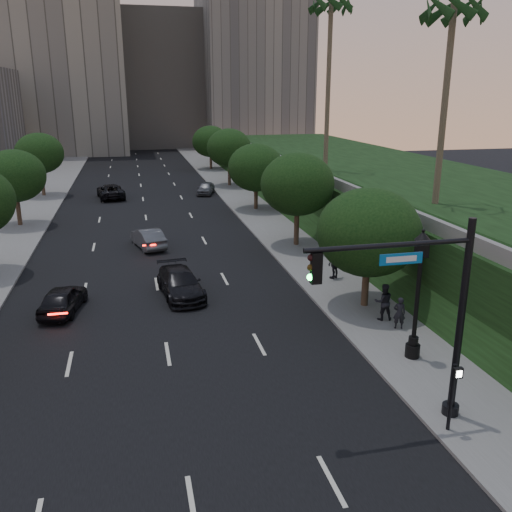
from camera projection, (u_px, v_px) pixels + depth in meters
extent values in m
plane|color=black|center=(178.00, 421.00, 18.37)|extent=(160.00, 160.00, 0.00)
cube|color=black|center=(147.00, 223.00, 46.36)|extent=(16.00, 140.00, 0.02)
cube|color=slate|center=(263.00, 216.00, 48.54)|extent=(4.50, 140.00, 0.15)
cube|color=slate|center=(19.00, 228.00, 44.13)|extent=(4.50, 140.00, 0.15)
cube|color=black|center=(395.00, 193.00, 48.64)|extent=(18.00, 90.00, 4.00)
cube|color=slate|center=(306.00, 170.00, 46.14)|extent=(0.35, 90.00, 0.70)
cube|color=gray|center=(49.00, 62.00, 96.57)|extent=(26.00, 20.00, 32.00)
cube|color=gray|center=(160.00, 81.00, 111.06)|extent=(22.00, 18.00, 26.00)
cube|color=gray|center=(252.00, 55.00, 107.89)|extent=(20.00, 22.00, 36.00)
cylinder|color=#38281C|center=(366.00, 281.00, 27.64)|extent=(0.36, 0.36, 2.86)
ellipsoid|color=black|center=(369.00, 232.00, 26.88)|extent=(5.20, 5.20, 4.42)
cylinder|color=#38281C|center=(297.00, 225.00, 38.78)|extent=(0.36, 0.36, 3.21)
ellipsoid|color=black|center=(297.00, 184.00, 37.94)|extent=(5.20, 5.20, 4.42)
cylinder|color=#38281C|center=(256.00, 195.00, 50.96)|extent=(0.36, 0.36, 2.86)
ellipsoid|color=black|center=(256.00, 167.00, 50.21)|extent=(5.20, 5.20, 4.42)
cylinder|color=#38281C|center=(229.00, 173.00, 63.97)|extent=(0.36, 0.36, 3.21)
ellipsoid|color=black|center=(229.00, 148.00, 63.12)|extent=(5.20, 5.20, 4.42)
cylinder|color=#38281C|center=(211.00, 160.00, 78.01)|extent=(0.36, 0.36, 2.86)
ellipsoid|color=black|center=(210.00, 141.00, 77.26)|extent=(5.20, 5.20, 4.42)
cylinder|color=#38281C|center=(18.00, 209.00, 44.65)|extent=(0.36, 0.36, 2.99)
ellipsoid|color=black|center=(14.00, 176.00, 43.86)|extent=(5.00, 5.00, 4.25)
cylinder|color=#38281C|center=(43.00, 181.00, 57.67)|extent=(0.36, 0.36, 3.26)
ellipsoid|color=black|center=(39.00, 153.00, 56.81)|extent=(5.00, 5.00, 4.25)
cylinder|color=#4C4233|center=(445.00, 104.00, 32.30)|extent=(0.40, 0.40, 12.00)
cylinder|color=#4C4233|center=(328.00, 86.00, 46.55)|extent=(0.40, 0.40, 14.50)
cylinder|color=black|center=(460.00, 323.00, 17.55)|extent=(0.24, 0.24, 7.00)
cylinder|color=black|center=(450.00, 411.00, 18.49)|extent=(0.56, 0.56, 0.50)
cylinder|color=black|center=(390.00, 245.00, 16.16)|extent=(5.40, 0.16, 0.16)
cube|color=black|center=(316.00, 268.00, 15.82)|extent=(0.32, 0.22, 0.95)
sphere|color=black|center=(311.00, 258.00, 15.69)|extent=(0.20, 0.20, 0.20)
sphere|color=#3F2B0A|center=(310.00, 268.00, 15.78)|extent=(0.20, 0.20, 0.20)
sphere|color=#19F24C|center=(310.00, 277.00, 15.86)|extent=(0.20, 0.20, 0.20)
cube|color=#0D6AB3|center=(401.00, 259.00, 16.38)|extent=(1.40, 0.05, 0.35)
cylinder|color=black|center=(412.00, 352.00, 22.45)|extent=(0.60, 0.60, 0.70)
cylinder|color=black|center=(413.00, 341.00, 22.31)|extent=(0.40, 0.40, 0.40)
cylinder|color=black|center=(417.00, 297.00, 21.74)|extent=(0.18, 0.18, 3.60)
cube|color=black|center=(422.00, 248.00, 21.15)|extent=(0.42, 0.42, 0.70)
cone|color=black|center=(423.00, 236.00, 21.01)|extent=(0.64, 0.64, 0.35)
sphere|color=black|center=(423.00, 231.00, 20.95)|extent=(0.14, 0.14, 0.14)
cylinder|color=black|center=(451.00, 399.00, 17.33)|extent=(0.12, 0.12, 2.50)
cube|color=black|center=(458.00, 373.00, 16.86)|extent=(0.30, 0.14, 0.35)
cube|color=white|center=(459.00, 374.00, 16.79)|extent=(0.18, 0.02, 0.22)
imported|color=black|center=(63.00, 299.00, 27.31)|extent=(2.40, 4.31, 1.39)
imported|color=#4E5154|center=(148.00, 238.00, 38.72)|extent=(2.54, 4.56, 1.42)
imported|color=black|center=(111.00, 191.00, 56.86)|extent=(3.21, 5.71, 1.51)
imported|color=black|center=(180.00, 283.00, 29.47)|extent=(2.58, 5.17, 1.44)
imported|color=#535559|center=(206.00, 188.00, 59.14)|extent=(2.71, 4.25, 1.35)
imported|color=black|center=(399.00, 313.00, 24.99)|extent=(0.65, 0.54, 1.54)
imported|color=black|center=(384.00, 302.00, 25.96)|extent=(0.99, 0.83, 1.82)
imported|color=black|center=(335.00, 263.00, 31.74)|extent=(1.20, 0.97, 1.91)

